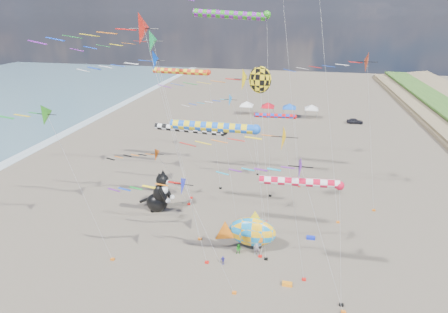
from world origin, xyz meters
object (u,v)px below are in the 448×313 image
at_px(fish_inflatable, 252,232).
at_px(child_green, 239,249).
at_px(person_adult, 257,247).
at_px(child_blue, 223,260).
at_px(parked_car, 355,121).
at_px(cat_inflatable, 158,191).

bearing_deg(fish_inflatable, child_green, -138.94).
distance_m(person_adult, child_blue, 3.74).
distance_m(fish_inflatable, child_blue, 4.10).
relative_size(child_green, parked_car, 0.35).
bearing_deg(child_green, fish_inflatable, 40.81).
bearing_deg(cat_inflatable, fish_inflatable, -14.87).
xyz_separation_m(cat_inflatable, parked_car, (28.58, 43.20, -2.14)).
xyz_separation_m(cat_inflatable, child_blue, (9.87, -8.30, -2.24)).
distance_m(fish_inflatable, person_adult, 1.63).
bearing_deg(parked_car, child_green, 156.82).
height_order(child_green, child_blue, child_green).
distance_m(person_adult, child_green, 1.85).
xyz_separation_m(fish_inflatable, child_green, (-1.14, -1.00, -1.61)).
height_order(cat_inflatable, person_adult, cat_inflatable).
bearing_deg(cat_inflatable, child_green, -21.01).
bearing_deg(person_adult, child_blue, -151.89).
distance_m(fish_inflatable, child_green, 2.21).
distance_m(child_blue, parked_car, 54.80).
height_order(cat_inflatable, child_blue, cat_inflatable).
xyz_separation_m(cat_inflatable, child_green, (11.12, -6.45, -2.12)).
xyz_separation_m(child_green, parked_car, (17.46, 49.65, -0.01)).
bearing_deg(cat_inflatable, parked_car, 65.63).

